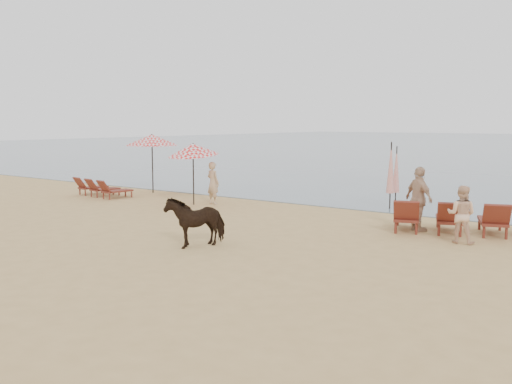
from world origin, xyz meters
TOP-DOWN VIEW (x-y plane):
  - ground at (0.00, 0.00)m, footprint 120.00×120.00m
  - lounger_cluster_left at (-9.60, 7.08)m, footprint 2.60×1.74m
  - lounger_cluster_right at (5.38, 7.83)m, footprint 4.54×3.09m
  - umbrella_open_left_a at (-8.75, 9.26)m, footprint 2.30×2.30m
  - umbrella_open_left_b at (-4.84, 7.62)m, footprint 1.91×1.94m
  - umbrella_closed_left at (1.68, 10.91)m, footprint 0.30×0.30m
  - umbrella_closed_right at (1.63, 11.55)m, footprint 0.27×0.27m
  - cow at (0.07, 2.30)m, footprint 1.15×1.65m
  - beachgoer_left at (-4.34, 8.18)m, footprint 0.65×0.48m
  - beachgoer_right_a at (5.47, 6.54)m, footprint 0.78×0.63m
  - beachgoer_right_b at (3.99, 7.49)m, footprint 1.17×0.97m

SIDE VIEW (x-z plane):
  - ground at x=0.00m, z-range 0.00..0.00m
  - lounger_cluster_left at x=-9.60m, z-range 0.10..0.64m
  - lounger_cluster_right at x=5.38m, z-range 0.13..0.79m
  - cow at x=0.07m, z-range 0.00..1.28m
  - beachgoer_right_a at x=5.47m, z-range 0.00..1.51m
  - beachgoer_left at x=-4.34m, z-range 0.00..1.62m
  - beachgoer_right_b at x=3.99m, z-range 0.00..1.87m
  - umbrella_closed_right at x=1.63m, z-range 0.26..2.51m
  - umbrella_closed_left at x=1.68m, z-range 0.28..2.72m
  - umbrella_open_left_b at x=-4.84m, z-range 0.89..3.32m
  - umbrella_open_left_a at x=-8.75m, z-range 1.04..3.66m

